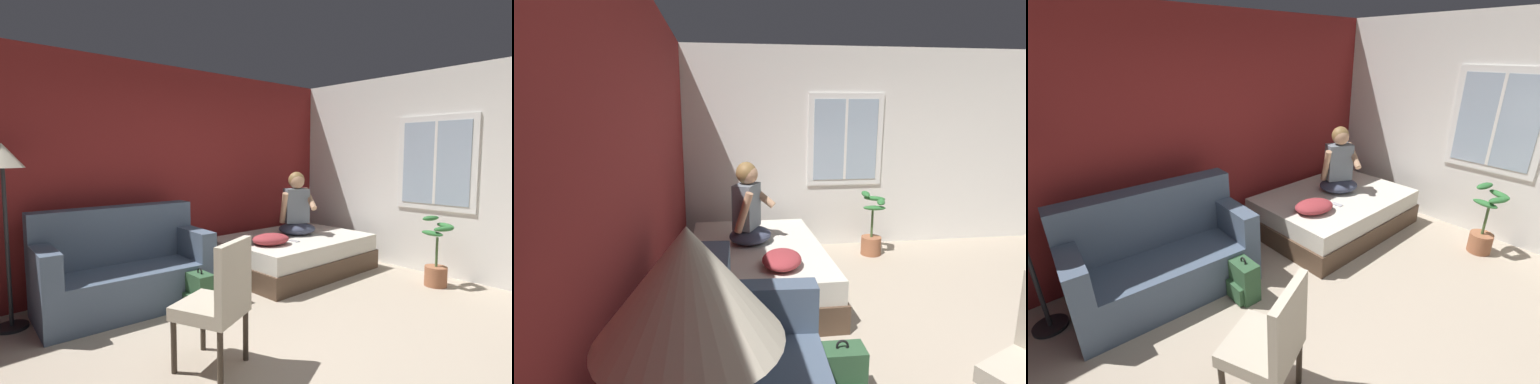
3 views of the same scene
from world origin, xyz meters
TOP-DOWN VIEW (x-y plane):
  - ground_plane at (0.00, 0.00)m, footprint 40.00×40.00m
  - wall_back_accent at (0.00, 2.65)m, footprint 11.12×0.16m
  - wall_side_with_window at (3.14, 0.01)m, footprint 0.19×6.54m
  - bed at (1.77, 1.74)m, footprint 2.01×1.41m
  - couch at (-0.52, 2.01)m, footprint 1.75×0.92m
  - side_chair at (-0.49, 0.36)m, footprint 0.61×0.61m
  - person_seated at (1.92, 1.81)m, footprint 0.66×0.63m
  - backpack at (-0.01, 1.36)m, footprint 0.24×0.30m
  - throw_pillow at (1.18, 1.57)m, footprint 0.56×0.47m
  - cell_phone at (1.54, 1.51)m, footprint 0.08×0.15m
  - floor_lamp at (-1.52, 2.18)m, footprint 0.36×0.36m
  - potted_plant at (2.60, 0.14)m, footprint 0.39×0.37m

SIDE VIEW (x-z plane):
  - ground_plane at x=0.00m, z-range 0.00..0.00m
  - backpack at x=-0.01m, z-range -0.04..0.42m
  - bed at x=1.77m, z-range 0.00..0.48m
  - potted_plant at x=2.60m, z-range -0.12..0.73m
  - couch at x=-0.52m, z-range -0.13..0.91m
  - cell_phone at x=1.54m, z-range 0.48..0.49m
  - side_chair at x=-0.49m, z-range 0.04..1.02m
  - throw_pillow at x=1.18m, z-range 0.48..0.62m
  - person_seated at x=1.92m, z-range 0.40..1.27m
  - wall_back_accent at x=0.00m, z-range 0.00..2.70m
  - wall_side_with_window at x=3.14m, z-range 0.00..2.70m
  - floor_lamp at x=-1.52m, z-range 0.58..2.28m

